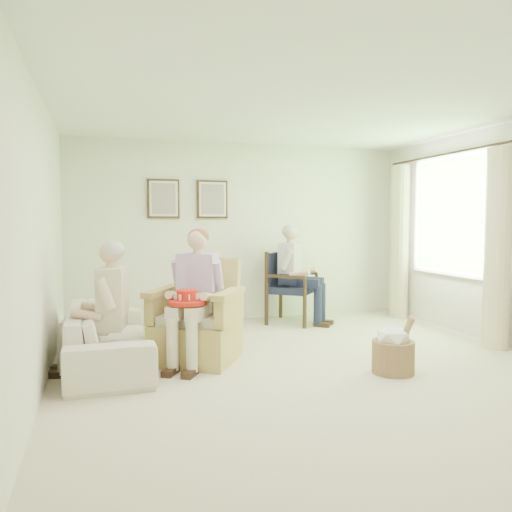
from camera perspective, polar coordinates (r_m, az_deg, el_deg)
name	(u,v)px	position (r m, az deg, el deg)	size (l,w,h in m)	color
floor	(318,371)	(5.04, 7.13, -12.92)	(5.50, 5.50, 0.00)	beige
back_wall	(242,232)	(7.42, -1.65, 2.73)	(5.00, 0.04, 2.60)	silver
left_wall	(37,242)	(4.42, -23.72, 1.52)	(0.04, 5.50, 2.60)	silver
ceiling	(321,101)	(4.96, 7.40, 17.21)	(5.00, 5.50, 0.02)	white
window	(451,212)	(7.16, 21.38, 4.69)	(0.13, 2.50, 1.63)	#2D6B23
curtain_left	(498,249)	(6.34, 25.89, 0.75)	(0.34, 0.34, 2.30)	beige
curtain_right	(399,242)	(7.88, 16.07, 1.55)	(0.34, 0.34, 2.30)	beige
framed_print_left	(164,199)	(7.16, -10.53, 6.46)	(0.45, 0.05, 0.55)	#382114
framed_print_right	(212,199)	(7.27, -5.01, 6.47)	(0.45, 0.05, 0.55)	#382114
wicker_armchair	(196,329)	(5.33, -6.92, -8.25)	(0.83, 0.82, 1.06)	tan
wood_armchair	(290,284)	(7.28, 3.89, -3.21)	(0.66, 0.62, 1.01)	black
sofa	(109,336)	(5.38, -16.49, -8.76)	(0.78, 2.00, 0.58)	silver
person_wicker	(198,287)	(5.11, -6.67, -3.52)	(0.40, 0.62, 1.36)	beige
person_dark	(294,267)	(7.09, 4.39, -1.24)	(0.40, 0.63, 1.39)	#191B37
person_sofa	(108,301)	(4.96, -16.52, -4.95)	(0.42, 0.62, 1.25)	#BCAF98
red_hat	(187,299)	(4.94, -7.86, -4.91)	(0.38, 0.38, 0.14)	red
hatbox	(393,349)	(5.07, 15.43, -10.23)	(0.53, 0.53, 0.60)	tan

